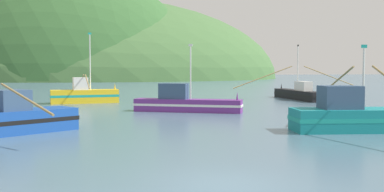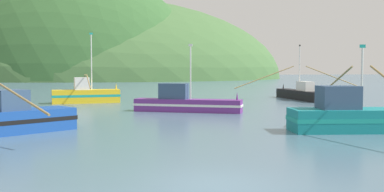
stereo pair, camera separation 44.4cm
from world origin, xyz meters
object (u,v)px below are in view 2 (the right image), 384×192
fishing_boat_black (300,94)px  fishing_boat_yellow (86,94)px  fishing_boat_purple (185,103)px  fishing_boat_teal (357,117)px

fishing_boat_black → fishing_boat_yellow: bearing=91.9°
fishing_boat_purple → fishing_boat_black: bearing=62.2°
fishing_boat_yellow → fishing_boat_purple: fishing_boat_yellow is taller
fishing_boat_yellow → fishing_boat_black: (26.01, -0.13, -0.21)m
fishing_boat_black → fishing_boat_teal: size_ratio=1.15×
fishing_boat_teal → fishing_boat_yellow: bearing=131.2°
fishing_boat_black → fishing_boat_teal: fishing_boat_black is taller
fishing_boat_black → fishing_boat_purple: bearing=127.8°
fishing_boat_teal → fishing_boat_purple: size_ratio=1.56×
fishing_boat_yellow → fishing_boat_purple: bearing=-60.9°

